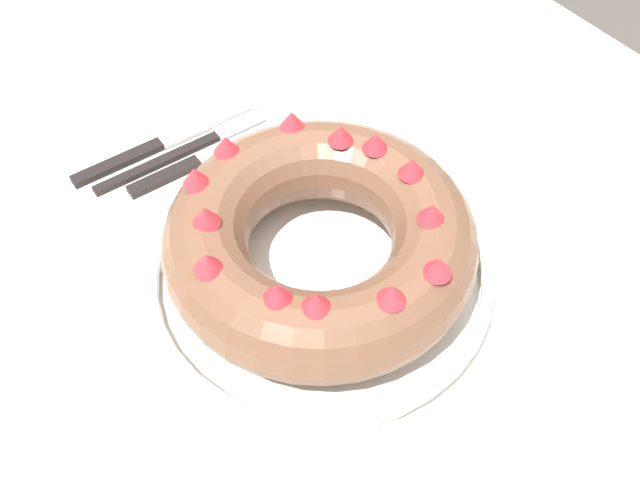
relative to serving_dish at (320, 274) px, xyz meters
name	(u,v)px	position (x,y,z in m)	size (l,w,h in m)	color
dining_table	(332,333)	(0.01, 0.01, -0.10)	(1.41, 1.07, 0.76)	silver
serving_dish	(320,274)	(0.00, 0.00, 0.00)	(0.33, 0.33, 0.03)	white
bundt_cake	(320,239)	(0.00, 0.00, 0.05)	(0.29, 0.29, 0.09)	brown
fork	(195,146)	(-0.24, -0.01, -0.01)	(0.02, 0.21, 0.01)	black
serving_knife	(158,145)	(-0.26, -0.04, -0.01)	(0.02, 0.24, 0.01)	black
cake_knife	(196,163)	(-0.21, -0.02, -0.01)	(0.02, 0.19, 0.01)	black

